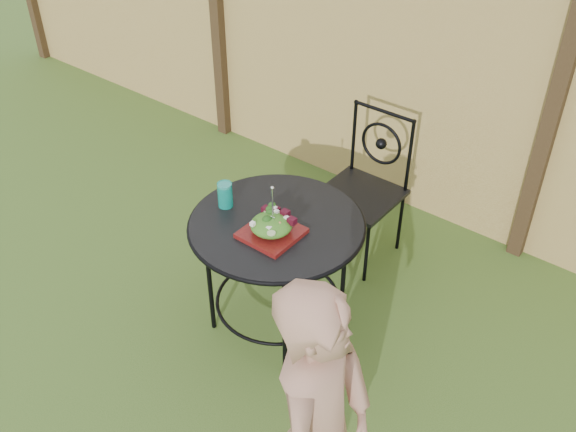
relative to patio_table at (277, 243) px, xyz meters
name	(u,v)px	position (x,y,z in m)	size (l,w,h in m)	color
ground	(133,354)	(-0.47, -0.69, -0.59)	(60.00, 60.00, 0.00)	#274516
fence	(363,64)	(-0.47, 1.51, 0.36)	(8.00, 0.12, 1.90)	tan
patio_table	(277,243)	(0.00, 0.00, 0.00)	(0.92, 0.92, 0.72)	black
patio_chair	(365,184)	(0.00, 0.86, -0.08)	(0.46, 0.46, 0.95)	black
salad_plate	(272,233)	(0.05, -0.10, 0.15)	(0.27, 0.27, 0.02)	#4C0A0E
salad	(271,225)	(0.05, -0.10, 0.20)	(0.21, 0.21, 0.08)	#235614
fork	(273,204)	(0.06, -0.10, 0.33)	(0.01, 0.01, 0.18)	silver
drinking_glass	(225,195)	(-0.30, -0.05, 0.21)	(0.08, 0.08, 0.14)	#0B8A79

